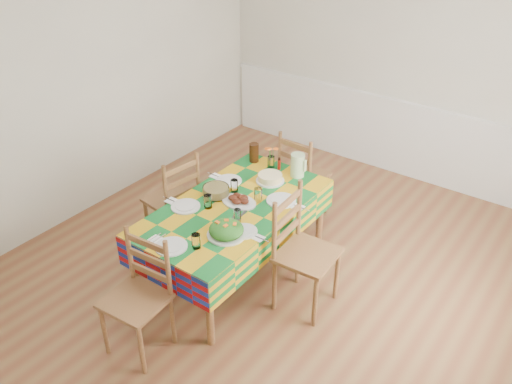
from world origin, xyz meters
TOP-DOWN VIEW (x-y plane):
  - room at (0.00, 0.00)m, footprint 4.58×5.08m
  - wainscot at (0.00, 2.48)m, footprint 4.41×0.06m
  - dining_table at (-0.30, -0.13)m, footprint 0.97×1.81m
  - setting_near_head at (-0.27, -0.85)m, footprint 0.41×0.27m
  - setting_left_near at (-0.57, -0.36)m, footprint 0.46×0.27m
  - setting_left_far at (-0.55, 0.13)m, footprint 0.44×0.26m
  - setting_right_near at (-0.04, -0.36)m, footprint 0.42×0.24m
  - setting_right_far at (-0.06, 0.13)m, footprint 0.49×0.28m
  - meat_platter at (-0.29, -0.07)m, footprint 0.33×0.24m
  - salad_platter at (-0.08, -0.51)m, footprint 0.31×0.31m
  - pasta_bowl at (-0.53, -0.09)m, footprint 0.24×0.24m
  - cake at (-0.28, 0.39)m, footprint 0.26×0.26m
  - serving_utensils at (-0.18, -0.23)m, footprint 0.14×0.32m
  - flower_vase at (-0.44, 0.63)m, footprint 0.14×0.11m
  - hot_sauce at (-0.35, 0.64)m, footprint 0.03×0.03m
  - green_pitcher at (-0.14, 0.63)m, footprint 0.13×0.13m
  - tea_pitcher at (-0.64, 0.63)m, footprint 0.09×0.09m
  - name_card at (-0.31, -0.98)m, footprint 0.07×0.02m
  - chair_near at (-0.31, -1.27)m, footprint 0.46×0.45m
  - chair_far at (-0.31, 1.00)m, footprint 0.46×0.44m
  - chair_left at (-1.02, -0.14)m, footprint 0.47×0.49m
  - chair_right at (0.41, -0.14)m, footprint 0.47×0.49m

SIDE VIEW (x-z plane):
  - chair_far at x=-0.31m, z-range -0.01..0.96m
  - chair_near at x=-0.31m, z-range -0.01..0.97m
  - wainscot at x=0.00m, z-range 0.03..0.95m
  - chair_left at x=-1.02m, z-range -0.01..0.99m
  - chair_right at x=0.41m, z-range -0.01..1.05m
  - dining_table at x=-0.30m, z-range 0.28..0.98m
  - serving_utensils at x=-0.18m, z-range 0.70..0.71m
  - name_card at x=-0.31m, z-range 0.70..0.72m
  - setting_right_near at x=-0.04m, z-range 0.67..0.78m
  - meat_platter at x=-0.29m, z-range 0.70..0.76m
  - setting_left_far at x=-0.55m, z-range 0.67..0.79m
  - setting_left_near at x=-0.57m, z-range 0.67..0.79m
  - setting_near_head at x=-0.27m, z-range 0.67..0.79m
  - setting_right_far at x=-0.06m, z-range 0.67..0.80m
  - cake at x=-0.28m, z-range 0.70..0.78m
  - pasta_bowl at x=-0.53m, z-range 0.70..0.79m
  - salad_platter at x=-0.08m, z-range 0.69..0.82m
  - hot_sauce at x=-0.35m, z-range 0.70..0.83m
  - flower_vase at x=-0.44m, z-range 0.69..0.91m
  - tea_pitcher at x=-0.64m, z-range 0.70..0.89m
  - green_pitcher at x=-0.14m, z-range 0.70..0.93m
  - room at x=0.00m, z-range -0.04..2.74m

